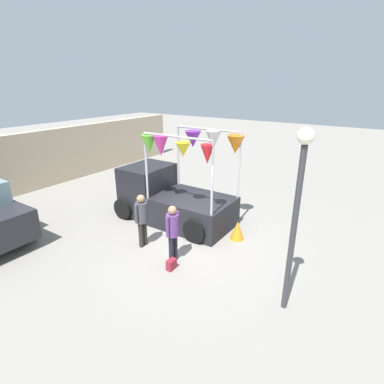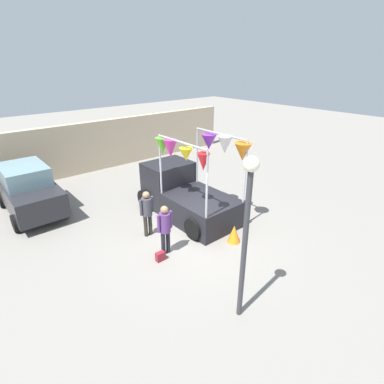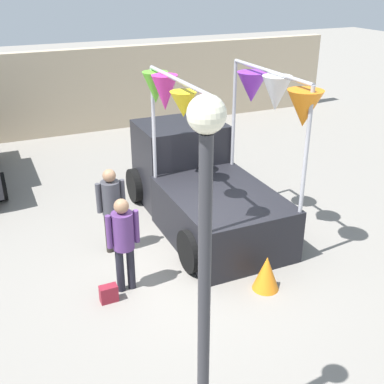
{
  "view_description": "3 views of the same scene",
  "coord_description": "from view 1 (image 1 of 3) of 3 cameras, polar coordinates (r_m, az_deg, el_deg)",
  "views": [
    {
      "loc": [
        -6.89,
        -4.7,
        4.64
      ],
      "look_at": [
        0.45,
        0.21,
        1.38
      ],
      "focal_mm": 28.0,
      "sensor_mm": 36.0,
      "label": 1
    },
    {
      "loc": [
        -5.66,
        -6.79,
        5.54
      ],
      "look_at": [
        0.44,
        0.45,
        1.33
      ],
      "focal_mm": 28.0,
      "sensor_mm": 36.0,
      "label": 2
    },
    {
      "loc": [
        -2.96,
        -6.71,
        4.75
      ],
      "look_at": [
        0.1,
        0.12,
        1.3
      ],
      "focal_mm": 45.0,
      "sensor_mm": 36.0,
      "label": 3
    }
  ],
  "objects": [
    {
      "name": "person_vendor",
      "position": [
        8.84,
        -9.55,
        -4.48
      ],
      "size": [
        0.53,
        0.34,
        1.63
      ],
      "color": "#2D2823",
      "rests_on": "ground"
    },
    {
      "name": "person_customer",
      "position": [
        8.0,
        -3.7,
        -6.98
      ],
      "size": [
        0.53,
        0.34,
        1.63
      ],
      "color": "black",
      "rests_on": "ground"
    },
    {
      "name": "street_lamp",
      "position": [
        6.04,
        19.49,
        -1.2
      ],
      "size": [
        0.32,
        0.32,
        3.9
      ],
      "color": "#333338",
      "rests_on": "ground"
    },
    {
      "name": "folded_kite_bundle_tangerine",
      "position": [
        9.49,
        8.64,
        -7.21
      ],
      "size": [
        0.62,
        0.62,
        0.6
      ],
      "primitive_type": "cone",
      "rotation": [
        0.0,
        0.0,
        2.49
      ],
      "color": "orange",
      "rests_on": "ground"
    },
    {
      "name": "vendor_truck",
      "position": [
        10.57,
        -4.27,
        -0.36
      ],
      "size": [
        2.44,
        4.17,
        3.2
      ],
      "color": "black",
      "rests_on": "ground"
    },
    {
      "name": "brick_boundary_wall",
      "position": [
        15.22,
        -27.95,
        5.2
      ],
      "size": [
        18.0,
        0.36,
        2.6
      ],
      "primitive_type": "cube",
      "color": "tan",
      "rests_on": "ground"
    },
    {
      "name": "handbag",
      "position": [
        8.09,
        -3.95,
        -13.6
      ],
      "size": [
        0.28,
        0.16,
        0.28
      ],
      "primitive_type": "cube",
      "color": "maroon",
      "rests_on": "ground"
    },
    {
      "name": "ground_plane",
      "position": [
        9.54,
        -0.45,
        -8.83
      ],
      "size": [
        60.0,
        60.0,
        0.0
      ],
      "primitive_type": "plane",
      "color": "gray"
    }
  ]
}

